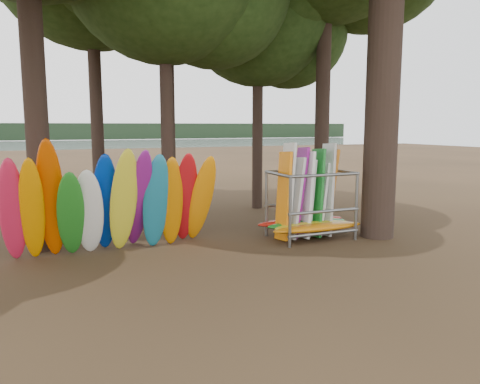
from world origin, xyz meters
name	(u,v)px	position (x,y,z in m)	size (l,w,h in m)	color
ground	(242,251)	(0.00, 0.00, 0.00)	(120.00, 120.00, 0.00)	#47331E
lake	(79,149)	(0.00, 60.00, 0.00)	(160.00, 160.00, 0.00)	gray
far_shore	(63,131)	(0.00, 110.00, 2.00)	(160.00, 4.00, 4.00)	black
oak_3	(258,10)	(3.27, 5.99, 7.91)	(6.87, 6.87, 10.92)	black
kayak_row	(116,204)	(-3.16, 1.10, 1.34)	(5.61, 1.95, 3.23)	red
storage_rack	(310,206)	(2.50, 0.57, 0.98)	(3.04, 1.56, 2.92)	slate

